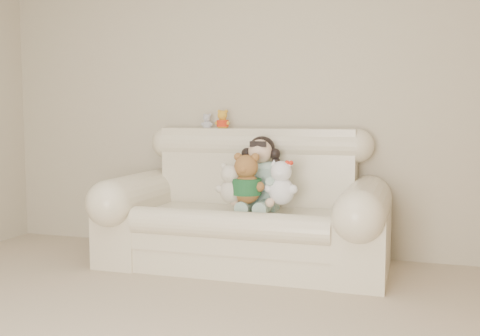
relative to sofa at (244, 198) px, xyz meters
name	(u,v)px	position (x,y,z in m)	size (l,w,h in m)	color
wall_back	(253,95)	(-0.08, 0.50, 0.78)	(4.50, 4.50, 0.00)	#B9AE93
sofa	(244,198)	(0.00, 0.00, 0.00)	(2.10, 0.95, 1.03)	beige
seated_child	(260,173)	(0.10, 0.08, 0.19)	(0.34, 0.41, 0.57)	#35765E
brown_teddy	(247,174)	(0.06, -0.13, 0.20)	(0.27, 0.21, 0.43)	brown
white_cat	(281,178)	(0.31, -0.09, 0.17)	(0.24, 0.19, 0.38)	white
cream_teddy	(231,180)	(-0.06, -0.15, 0.15)	(0.22, 0.17, 0.34)	beige
yellow_mini_bear	(223,118)	(-0.28, 0.34, 0.59)	(0.12, 0.10, 0.19)	gold
grey_mini_plush	(207,120)	(-0.43, 0.38, 0.57)	(0.10, 0.08, 0.16)	silver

